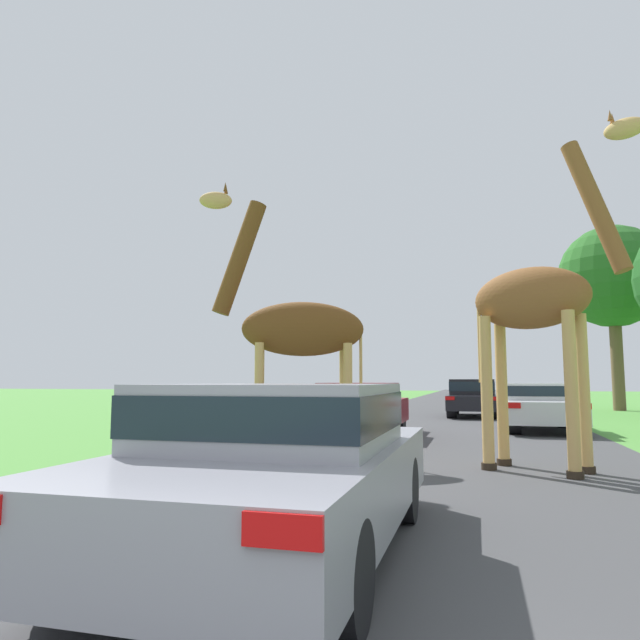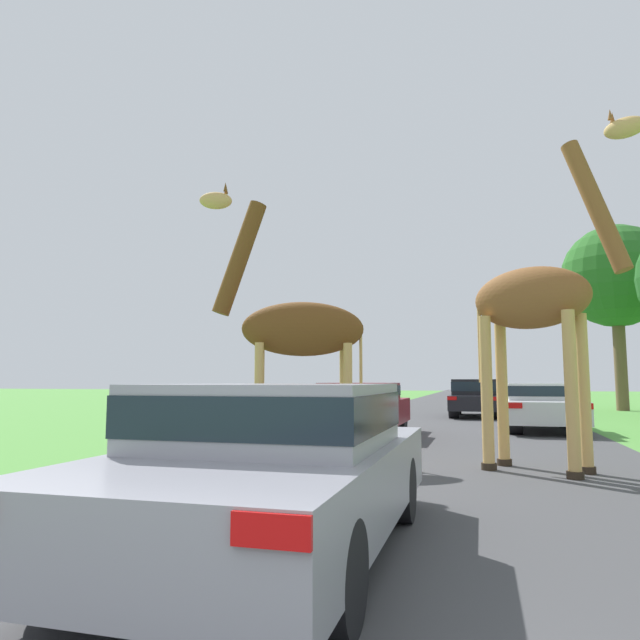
% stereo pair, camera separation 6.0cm
% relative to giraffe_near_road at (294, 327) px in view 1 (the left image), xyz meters
% --- Properties ---
extents(road, '(7.76, 120.00, 0.00)m').
position_rel_giraffe_near_road_xyz_m(road, '(2.02, 21.55, -2.27)').
color(road, '#424244').
rests_on(road, ground).
extents(giraffe_near_road, '(2.83, 1.40, 4.77)m').
position_rel_giraffe_near_road_xyz_m(giraffe_near_road, '(0.00, 0.00, 0.00)').
color(giraffe_near_road, tan).
rests_on(giraffe_near_road, ground).
extents(giraffe_companion, '(2.56, 1.51, 5.24)m').
position_rel_giraffe_near_road_xyz_m(giraffe_companion, '(3.92, -0.03, 0.21)').
color(giraffe_companion, tan).
rests_on(giraffe_companion, ground).
extents(car_lead_maroon, '(1.90, 4.29, 1.33)m').
position_rel_giraffe_near_road_xyz_m(car_lead_maroon, '(1.44, -4.86, -1.56)').
color(car_lead_maroon, gray).
rests_on(car_lead_maroon, ground).
extents(car_queue_right, '(1.80, 4.16, 1.41)m').
position_rel_giraffe_near_road_xyz_m(car_queue_right, '(2.79, 13.43, -1.52)').
color(car_queue_right, black).
rests_on(car_queue_right, ground).
extents(car_queue_left, '(1.92, 3.98, 1.29)m').
position_rel_giraffe_near_road_xyz_m(car_queue_left, '(4.61, 7.46, -1.58)').
color(car_queue_left, silver).
rests_on(car_queue_left, ground).
extents(car_far_ahead, '(1.82, 4.81, 1.30)m').
position_rel_giraffe_near_road_xyz_m(car_far_ahead, '(0.22, 4.46, -1.56)').
color(car_far_ahead, maroon).
rests_on(car_far_ahead, ground).
extents(tree_centre_back, '(4.78, 4.78, 8.61)m').
position_rel_giraffe_near_road_xyz_m(tree_centre_back, '(9.24, 19.73, 3.90)').
color(tree_centre_back, brown).
rests_on(tree_centre_back, ground).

